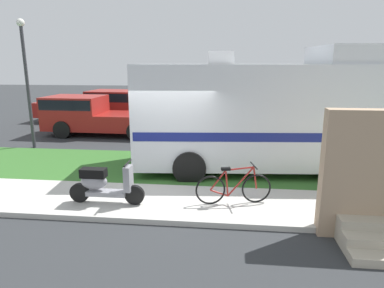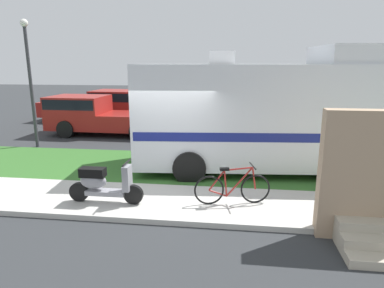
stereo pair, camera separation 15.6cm
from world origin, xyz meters
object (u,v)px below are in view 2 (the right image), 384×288
at_px(pickup_truck_near, 97,114).
at_px(pickup_truck_far, 101,105).
at_px(bottle_green, 349,208).
at_px(motorhome_rv, 260,114).
at_px(bicycle, 232,188).
at_px(scooter, 103,183).
at_px(street_lamp_post, 30,73).

distance_m(pickup_truck_near, pickup_truck_far, 3.39).
bearing_deg(bottle_green, motorhome_rv, 118.61).
bearing_deg(pickup_truck_far, bicycle, -55.57).
bearing_deg(bicycle, scooter, -174.38).
relative_size(scooter, pickup_truck_near, 0.31).
xyz_separation_m(bicycle, pickup_truck_near, (-6.18, 7.43, 0.44)).
xyz_separation_m(motorhome_rv, pickup_truck_far, (-8.03, 7.76, -0.80)).
height_order(scooter, pickup_truck_near, pickup_truck_near).
bearing_deg(bicycle, pickup_truck_far, 124.43).
bearing_deg(bicycle, bottle_green, -5.07).
xyz_separation_m(pickup_truck_near, pickup_truck_far, (-1.12, 3.20, 0.01)).
bearing_deg(pickup_truck_near, bottle_green, -41.66).
bearing_deg(scooter, bicycle, 5.62).
relative_size(bicycle, street_lamp_post, 0.36).
height_order(pickup_truck_far, street_lamp_post, street_lamp_post).
distance_m(motorhome_rv, street_lamp_post, 8.60).
xyz_separation_m(pickup_truck_far, street_lamp_post, (-0.29, -5.83, 1.89)).
bearing_deg(bicycle, pickup_truck_near, 129.71).
distance_m(scooter, bottle_green, 5.31).
relative_size(scooter, street_lamp_post, 0.36).
bearing_deg(pickup_truck_far, motorhome_rv, -44.03).
relative_size(motorhome_rv, bottle_green, 25.08).
relative_size(pickup_truck_near, bottle_green, 19.44).
bearing_deg(pickup_truck_far, scooter, -67.99).
bearing_deg(street_lamp_post, bicycle, -32.37).
relative_size(pickup_truck_far, street_lamp_post, 1.22).
xyz_separation_m(scooter, bottle_green, (5.30, 0.07, -0.34)).
bearing_deg(bottle_green, pickup_truck_near, 138.34).
relative_size(motorhome_rv, bicycle, 4.23).
bearing_deg(pickup_truck_far, street_lamp_post, -92.83).
xyz_separation_m(motorhome_rv, street_lamp_post, (-8.32, 1.92, 1.09)).
relative_size(pickup_truck_near, pickup_truck_far, 0.96).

